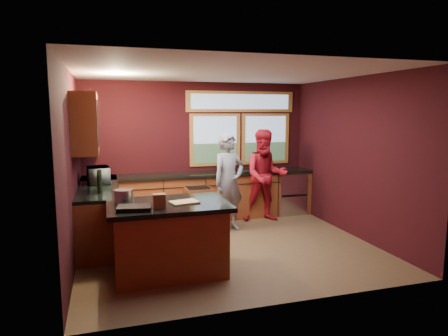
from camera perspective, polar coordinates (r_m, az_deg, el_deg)
name	(u,v)px	position (r m, az deg, el deg)	size (l,w,h in m)	color
floor	(228,246)	(6.45, 0.50, -11.12)	(4.50, 4.50, 0.00)	brown
room_shell	(185,132)	(6.27, -5.60, 5.08)	(4.52, 4.02, 2.71)	black
back_counter	(212,196)	(7.95, -1.73, -3.95)	(4.50, 0.64, 0.93)	brown
left_counter	(98,214)	(6.87, -17.50, -6.24)	(0.64, 2.30, 0.93)	brown
island	(169,238)	(5.37, -7.86, -9.83)	(1.55, 1.05, 0.95)	brown
person_grey	(229,182)	(7.09, 0.66, -2.05)	(0.64, 0.42, 1.75)	slate
person_red	(265,176)	(7.76, 5.93, -1.09)	(0.87, 0.67, 1.78)	#A81321
microwave	(99,175)	(7.01, -17.45, -0.95)	(0.50, 0.34, 0.27)	#999999
potted_plant	(225,162)	(7.97, 0.15, 0.91)	(0.35, 0.31, 0.39)	#999999
paper_towel	(231,165)	(7.97, 1.08, 0.49)	(0.12, 0.12, 0.28)	white
cutting_board	(184,202)	(5.23, -5.70, -4.87)	(0.35, 0.25, 0.02)	tan
stock_pot	(124,196)	(5.32, -14.10, -3.96)	(0.24, 0.24, 0.18)	#BABABF
paper_bag	(159,201)	(4.96, -9.26, -4.69)	(0.15, 0.12, 0.18)	brown
black_tray	(134,208)	(4.95, -12.70, -5.59)	(0.40, 0.28, 0.05)	black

